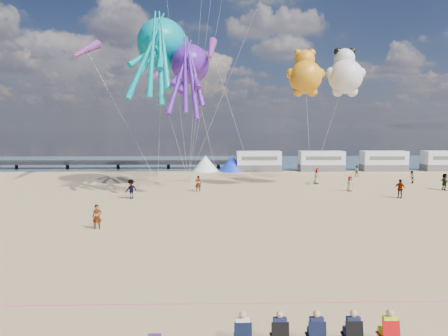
# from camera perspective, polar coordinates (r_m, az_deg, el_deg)

# --- Properties ---
(ground) EXTENTS (120.00, 120.00, 0.00)m
(ground) POSITION_cam_1_polar(r_m,az_deg,el_deg) (20.70, 0.51, -13.01)
(ground) COLOR tan
(ground) RESTS_ON ground
(water) EXTENTS (120.00, 120.00, 0.00)m
(water) POSITION_cam_1_polar(r_m,az_deg,el_deg) (74.87, -0.89, 0.85)
(water) COLOR #365767
(water) RESTS_ON ground
(pier) EXTENTS (60.00, 3.00, 0.50)m
(pier) POSITION_cam_1_polar(r_m,az_deg,el_deg) (69.43, -24.58, 0.71)
(pier) COLOR black
(pier) RESTS_ON ground
(motorhome_0) EXTENTS (6.60, 2.50, 3.00)m
(motorhome_0) POSITION_cam_1_polar(r_m,az_deg,el_deg) (60.16, 4.96, 0.98)
(motorhome_0) COLOR silver
(motorhome_0) RESTS_ON ground
(motorhome_1) EXTENTS (6.60, 2.50, 3.00)m
(motorhome_1) POSITION_cam_1_polar(r_m,az_deg,el_deg) (61.93, 13.73, 0.97)
(motorhome_1) COLOR silver
(motorhome_1) RESTS_ON ground
(motorhome_2) EXTENTS (6.60, 2.50, 3.00)m
(motorhome_2) POSITION_cam_1_polar(r_m,az_deg,el_deg) (65.06, 21.84, 0.95)
(motorhome_2) COLOR silver
(motorhome_2) RESTS_ON ground
(motorhome_3) EXTENTS (6.60, 2.50, 3.00)m
(motorhome_3) POSITION_cam_1_polar(r_m,az_deg,el_deg) (69.36, 29.07, 0.91)
(motorhome_3) COLOR silver
(motorhome_3) RESTS_ON ground
(tent_white) EXTENTS (4.00, 4.00, 2.40)m
(tent_white) POSITION_cam_1_polar(r_m,az_deg,el_deg) (59.83, -2.68, 0.68)
(tent_white) COLOR white
(tent_white) RESTS_ON ground
(tent_blue) EXTENTS (4.00, 4.00, 2.40)m
(tent_blue) POSITION_cam_1_polar(r_m,az_deg,el_deg) (59.88, 1.15, 0.69)
(tent_blue) COLOR #1933CC
(tent_blue) RESTS_ON ground
(spectator_row) EXTENTS (6.10, 0.90, 1.30)m
(spectator_row) POSITION_cam_1_polar(r_m,az_deg,el_deg) (13.25, 12.91, -21.54)
(spectator_row) COLOR black
(spectator_row) RESTS_ON ground
(rope_line) EXTENTS (34.00, 0.03, 0.03)m
(rope_line) POSITION_cam_1_polar(r_m,az_deg,el_deg) (16.05, 1.14, -18.76)
(rope_line) COLOR #F2338C
(rope_line) RESTS_ON ground
(standing_person) EXTENTS (0.67, 0.51, 1.63)m
(standing_person) POSITION_cam_1_polar(r_m,az_deg,el_deg) (27.66, -17.68, -6.66)
(standing_person) COLOR tan
(standing_person) RESTS_ON ground
(beachgoer_0) EXTENTS (0.82, 0.76, 1.87)m
(beachgoer_0) POSITION_cam_1_polar(r_m,az_deg,el_deg) (47.74, 13.12, -1.14)
(beachgoer_0) COLOR #7F6659
(beachgoer_0) RESTS_ON ground
(beachgoer_1) EXTENTS (0.86, 0.72, 1.50)m
(beachgoer_1) POSITION_cam_1_polar(r_m,az_deg,el_deg) (56.41, 18.39, -0.40)
(beachgoer_1) COLOR #7F6659
(beachgoer_1) RESTS_ON ground
(beachgoer_2) EXTENTS (1.12, 1.09, 1.81)m
(beachgoer_2) POSITION_cam_1_polar(r_m,az_deg,el_deg) (38.16, -13.13, -2.95)
(beachgoer_2) COLOR #7F6659
(beachgoer_2) RESTS_ON ground
(beachgoer_3) EXTENTS (1.26, 1.31, 1.79)m
(beachgoer_3) POSITION_cam_1_polar(r_m,az_deg,el_deg) (40.98, 23.82, -2.72)
(beachgoer_3) COLOR #7F6659
(beachgoer_3) RESTS_ON ground
(beachgoer_4) EXTENTS (0.50, 1.08, 1.80)m
(beachgoer_4) POSITION_cam_1_polar(r_m,az_deg,el_deg) (48.12, 29.00, -1.73)
(beachgoer_4) COLOR #7F6659
(beachgoer_4) RESTS_ON ground
(beachgoer_5) EXTENTS (1.62, 0.69, 1.69)m
(beachgoer_5) POSITION_cam_1_polar(r_m,az_deg,el_deg) (41.24, -3.72, -2.23)
(beachgoer_5) COLOR #7F6659
(beachgoer_5) RESTS_ON ground
(beachgoer_6) EXTENTS (0.63, 0.48, 1.56)m
(beachgoer_6) POSITION_cam_1_polar(r_m,az_deg,el_deg) (43.45, 17.54, -2.17)
(beachgoer_6) COLOR #7F6659
(beachgoer_6) RESTS_ON ground
(beachgoer_7) EXTENTS (0.84, 0.85, 1.49)m
(beachgoer_7) POSITION_cam_1_polar(r_m,az_deg,el_deg) (52.11, 25.20, -1.18)
(beachgoer_7) COLOR #7F6659
(beachgoer_7) RESTS_ON ground
(sandbag_a) EXTENTS (0.50, 0.35, 0.22)m
(sandbag_a) POSITION_cam_1_polar(r_m,az_deg,el_deg) (47.18, -9.47, -2.16)
(sandbag_a) COLOR gray
(sandbag_a) RESTS_ON ground
(sandbag_b) EXTENTS (0.50, 0.35, 0.22)m
(sandbag_b) POSITION_cam_1_polar(r_m,az_deg,el_deg) (48.40, -0.78, -1.88)
(sandbag_b) COLOR gray
(sandbag_b) RESTS_ON ground
(sandbag_c) EXTENTS (0.50, 0.35, 0.22)m
(sandbag_c) POSITION_cam_1_polar(r_m,az_deg,el_deg) (47.15, 12.34, -2.23)
(sandbag_c) COLOR gray
(sandbag_c) RESTS_ON ground
(sandbag_d) EXTENTS (0.50, 0.35, 0.22)m
(sandbag_d) POSITION_cam_1_polar(r_m,az_deg,el_deg) (48.57, 4.24, -1.86)
(sandbag_d) COLOR gray
(sandbag_d) RESTS_ON ground
(sandbag_e) EXTENTS (0.50, 0.35, 0.22)m
(sandbag_e) POSITION_cam_1_polar(r_m,az_deg,el_deg) (48.95, -5.10, -1.81)
(sandbag_e) COLOR gray
(sandbag_e) RESTS_ON ground
(kite_octopus_teal) EXTENTS (7.29, 11.38, 12.04)m
(kite_octopus_teal) POSITION_cam_1_polar(r_m,az_deg,el_deg) (46.03, -8.74, 16.99)
(kite_octopus_teal) COLOR #029197
(kite_octopus_purple) EXTENTS (4.51, 9.28, 10.31)m
(kite_octopus_purple) POSITION_cam_1_polar(r_m,az_deg,el_deg) (43.52, -4.85, 14.58)
(kite_octopus_purple) COLOR #531B9A
(kite_panda) EXTENTS (4.55, 4.31, 6.18)m
(kite_panda) POSITION_cam_1_polar(r_m,az_deg,el_deg) (45.49, 16.96, 12.38)
(kite_panda) COLOR silver
(kite_teddy_orange) EXTENTS (4.49, 4.27, 5.86)m
(kite_teddy_orange) POSITION_cam_1_polar(r_m,az_deg,el_deg) (43.23, 11.55, 12.61)
(kite_teddy_orange) COLOR orange
(windsock_left) EXTENTS (1.51, 8.06, 8.01)m
(windsock_left) POSITION_cam_1_polar(r_m,az_deg,el_deg) (51.24, -19.07, 15.68)
(windsock_left) COLOR red
(windsock_mid) EXTENTS (1.30, 6.37, 6.33)m
(windsock_mid) POSITION_cam_1_polar(r_m,az_deg,el_deg) (43.80, -1.82, 16.63)
(windsock_mid) COLOR red
(windsock_right) EXTENTS (1.83, 4.79, 4.70)m
(windsock_right) POSITION_cam_1_polar(r_m,az_deg,el_deg) (43.55, -9.62, 13.10)
(windsock_right) COLOR red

